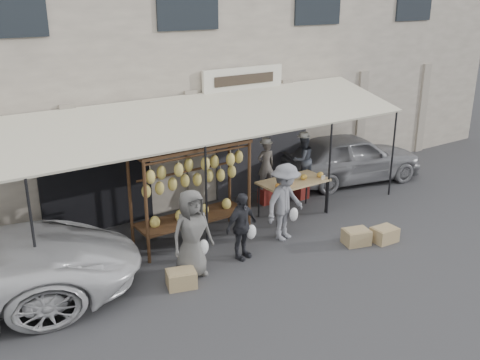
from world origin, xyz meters
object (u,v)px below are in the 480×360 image
object	(u,v)px
crate_near_a	(356,237)
crate_far	(181,279)
sedan	(350,157)
customer_mid	(241,226)
customer_right	(285,202)
vendor_left	(266,165)
produce_table	(294,182)
crate_near_b	(384,235)
banana_rack	(192,175)
customer_left	(192,234)
vendor_right	(303,159)

from	to	relation	value
crate_near_a	crate_far	bearing A→B (deg)	171.86
crate_far	sedan	size ratio (longest dim) A/B	0.13
customer_mid	customer_right	size ratio (longest dim) A/B	0.82
vendor_left	customer_mid	distance (m)	3.11
produce_table	crate_near_b	bearing A→B (deg)	-73.03
banana_rack	produce_table	xyz separation A→B (m)	(2.78, -0.09, -0.70)
customer_left	customer_right	distance (m)	2.51
vendor_left	customer_right	world-z (taller)	customer_right
produce_table	customer_left	xyz separation A→B (m)	(-3.54, -1.19, 0.02)
customer_right	crate_near_b	bearing A→B (deg)	-50.81
customer_right	vendor_right	bearing A→B (deg)	28.13
vendor_left	crate_far	xyz separation A→B (m)	(-3.83, -2.46, -0.89)
customer_left	sedan	distance (m)	6.89
customer_mid	sedan	bearing A→B (deg)	9.64
vendor_right	crate_near_a	bearing A→B (deg)	73.72
vendor_left	customer_left	distance (m)	4.06
customer_left	customer_mid	xyz separation A→B (m)	(1.18, 0.05, -0.16)
vendor_right	banana_rack	bearing A→B (deg)	10.42
vendor_right	sedan	xyz separation A→B (m)	(2.06, 0.28, -0.37)
banana_rack	customer_mid	distance (m)	1.56
banana_rack	customer_left	bearing A→B (deg)	-120.52
customer_mid	customer_right	world-z (taller)	customer_right
crate_near_a	crate_near_b	world-z (taller)	crate_near_a
crate_near_a	crate_far	world-z (taller)	crate_near_a
produce_table	banana_rack	bearing A→B (deg)	178.18
banana_rack	customer_mid	size ratio (longest dim) A/B	1.81
crate_far	customer_left	bearing A→B (deg)	34.04
banana_rack	crate_far	bearing A→B (deg)	-126.74
customer_left	crate_far	size ratio (longest dim) A/B	3.28
produce_table	crate_near_b	distance (m)	2.51
crate_near_a	sedan	xyz separation A→B (m)	(2.88, 3.09, 0.55)
produce_table	crate_far	size ratio (longest dim) A/B	3.17
customer_left	sedan	world-z (taller)	customer_left
vendor_right	customer_right	bearing A→B (deg)	40.94
customer_right	sedan	xyz separation A→B (m)	(4.02, 1.98, -0.16)
customer_right	crate_near_b	distance (m)	2.33
vendor_right	crate_near_b	bearing A→B (deg)	86.07
crate_near_b	crate_far	size ratio (longest dim) A/B	1.01
customer_left	customer_right	world-z (taller)	customer_left
banana_rack	crate_near_b	distance (m)	4.46
customer_right	crate_near_a	bearing A→B (deg)	-56.92
vendor_right	customer_left	xyz separation A→B (m)	(-4.46, -1.95, -0.21)
crate_near_a	produce_table	bearing A→B (deg)	92.68
sedan	crate_near_b	bearing A→B (deg)	158.02
vendor_left	sedan	bearing A→B (deg)	-167.15
customer_mid	crate_far	bearing A→B (deg)	178.70
produce_table	customer_right	bearing A→B (deg)	-138.11
crate_far	customer_mid	bearing A→B (deg)	11.38
crate_near_b	crate_far	world-z (taller)	crate_near_b
customer_mid	sedan	distance (m)	5.76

